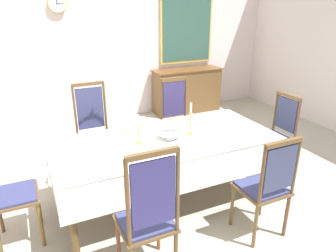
{
  "coord_description": "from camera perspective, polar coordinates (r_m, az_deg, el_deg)",
  "views": [
    {
      "loc": [
        -1.3,
        -2.86,
        2.17
      ],
      "look_at": [
        0.06,
        0.04,
        0.9
      ],
      "focal_mm": 33.43,
      "sensor_mm": 36.0,
      "label": 1
    }
  ],
  "objects": [
    {
      "name": "candlestick_east",
      "position": [
        3.49,
        4.13,
        0.78
      ],
      "size": [
        0.07,
        0.07,
        0.37
      ],
      "color": "gold",
      "rests_on": "tablecloth"
    },
    {
      "name": "bowl_near_right",
      "position": [
        3.64,
        -6.78,
        -0.58
      ],
      "size": [
        0.19,
        0.19,
        0.04
      ],
      "color": "white",
      "rests_on": "tablecloth"
    },
    {
      "name": "tablecloth",
      "position": [
        3.45,
        -0.44,
        -3.72
      ],
      "size": [
        2.44,
        1.09,
        0.36
      ],
      "color": "white",
      "rests_on": "dining_table"
    },
    {
      "name": "spoon_primary",
      "position": [
        3.86,
        -1.08,
        0.64
      ],
      "size": [
        0.04,
        0.18,
        0.01
      ],
      "rotation": [
        0.0,
        0.0,
        -0.12
      ],
      "color": "gold",
      "rests_on": "tablecloth"
    },
    {
      "name": "mounted_clock",
      "position": [
        5.87,
        -19.61,
        20.24
      ],
      "size": [
        0.3,
        0.06,
        0.3
      ],
      "color": "#D1B251"
    },
    {
      "name": "chair_north_b",
      "position": [
        4.52,
        1.7,
        1.32
      ],
      "size": [
        0.44,
        0.42,
        1.19
      ],
      "rotation": [
        0.0,
        0.0,
        3.14
      ],
      "color": "brown",
      "rests_on": "ground"
    },
    {
      "name": "framed_painting",
      "position": [
        6.65,
        3.42,
        17.88
      ],
      "size": [
        1.17,
        0.05,
        1.51
      ],
      "color": "#D1B251"
    },
    {
      "name": "sideboard",
      "position": [
        6.59,
        3.47,
        6.47
      ],
      "size": [
        1.44,
        0.48,
        0.9
      ],
      "rotation": [
        0.0,
        0.0,
        3.14
      ],
      "color": "brown",
      "rests_on": "ground"
    },
    {
      "name": "chair_south_a",
      "position": [
        2.55,
        -3.62,
        -15.97
      ],
      "size": [
        0.44,
        0.42,
        1.23
      ],
      "color": "brown",
      "rests_on": "ground"
    },
    {
      "name": "spoon_secondary",
      "position": [
        3.64,
        -8.66,
        -0.98
      ],
      "size": [
        0.05,
        0.18,
        0.01
      ],
      "rotation": [
        0.0,
        0.0,
        -0.21
      ],
      "color": "gold",
      "rests_on": "tablecloth"
    },
    {
      "name": "back_wall",
      "position": [
        6.08,
        -13.04,
        15.32
      ],
      "size": [
        7.3,
        0.08,
        3.12
      ],
      "primitive_type": "cube",
      "color": "silver",
      "rests_on": "ground"
    },
    {
      "name": "ground",
      "position": [
        3.83,
        -0.52,
        -13.31
      ],
      "size": [
        7.3,
        6.02,
        0.04
      ],
      "primitive_type": "cube",
      "color": "#B3AE9B"
    },
    {
      "name": "chair_head_east",
      "position": [
        4.37,
        19.16,
        -1.17
      ],
      "size": [
        0.42,
        0.44,
        1.08
      ],
      "rotation": [
        0.0,
        0.0,
        1.57
      ],
      "color": "brown",
      "rests_on": "ground"
    },
    {
      "name": "candlestick_west",
      "position": [
        3.26,
        -5.35,
        -1.23
      ],
      "size": [
        0.07,
        0.07,
        0.32
      ],
      "color": "gold",
      "rests_on": "tablecloth"
    },
    {
      "name": "chair_head_west",
      "position": [
        3.25,
        -27.79,
        -9.67
      ],
      "size": [
        0.42,
        0.44,
        1.23
      ],
      "rotation": [
        0.0,
        0.0,
        -1.57
      ],
      "color": "brown",
      "rests_on": "ground"
    },
    {
      "name": "bowl_near_left",
      "position": [
        3.79,
        -2.67,
        0.46
      ],
      "size": [
        0.19,
        0.19,
        0.04
      ],
      "color": "white",
      "rests_on": "tablecloth"
    },
    {
      "name": "chair_north_a",
      "position": [
        4.16,
        -13.32,
        -0.91
      ],
      "size": [
        0.44,
        0.42,
        1.24
      ],
      "rotation": [
        0.0,
        0.0,
        3.14
      ],
      "color": "brown",
      "rests_on": "ground"
    },
    {
      "name": "chair_south_b",
      "position": [
        3.14,
        17.56,
        -10.22
      ],
      "size": [
        0.44,
        0.42,
        1.08
      ],
      "color": "brown",
      "rests_on": "ground"
    },
    {
      "name": "soup_tureen",
      "position": [
        3.39,
        0.27,
        -0.49
      ],
      "size": [
        0.29,
        0.29,
        0.23
      ],
      "color": "white",
      "rests_on": "tablecloth"
    },
    {
      "name": "dining_table",
      "position": [
        3.45,
        -0.44,
        -3.51
      ],
      "size": [
        2.42,
        1.07,
        0.78
      ],
      "color": "brown",
      "rests_on": "ground"
    }
  ]
}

